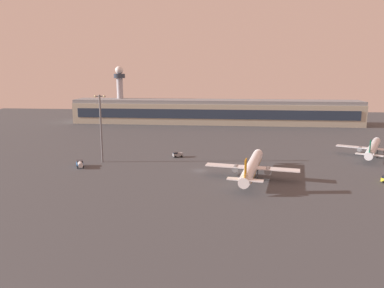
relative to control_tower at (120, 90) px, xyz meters
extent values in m
plane|color=#424449|center=(67.96, -129.61, -22.60)|extent=(416.00, 416.00, 0.00)
cube|color=#B2AD99|center=(68.39, -5.43, -15.60)|extent=(195.17, 22.00, 14.00)
cube|color=#263347|center=(68.39, -16.63, -14.90)|extent=(187.37, 0.40, 6.16)
cube|color=gray|center=(68.39, -5.43, -7.40)|extent=(195.17, 19.80, 2.40)
cylinder|color=#A8A8B2|center=(0.00, 0.00, -7.18)|extent=(4.40, 4.40, 30.83)
cylinder|color=#2D3847|center=(0.00, 0.00, 9.74)|extent=(8.00, 8.00, 3.00)
sphere|color=silver|center=(0.00, 0.00, 13.76)|extent=(5.60, 5.60, 5.60)
cylinder|color=white|center=(86.51, -137.00, -18.54)|extent=(9.92, 35.70, 3.76)
cone|color=white|center=(89.83, -118.31, -18.54)|extent=(3.93, 2.96, 3.57)
cone|color=white|center=(83.16, -155.89, -18.54)|extent=(3.81, 3.32, 3.38)
cube|color=white|center=(86.34, -137.97, -18.74)|extent=(31.84, 9.42, 0.35)
cube|color=white|center=(83.49, -154.04, -18.35)|extent=(11.12, 4.24, 0.35)
cube|color=orange|center=(83.54, -153.74, -15.33)|extent=(0.84, 3.17, 6.43)
cylinder|color=slate|center=(80.99, -137.02, -19.43)|extent=(2.76, 3.88, 2.18)
cylinder|color=slate|center=(91.70, -138.92, -19.43)|extent=(2.76, 3.88, 2.18)
cube|color=orange|center=(86.51, -137.00, -19.58)|extent=(9.05, 32.83, 0.36)
cylinder|color=#333338|center=(88.50, -125.79, -20.30)|extent=(0.28, 0.28, 3.51)
cylinder|color=black|center=(88.50, -125.79, -22.05)|extent=(0.58, 1.14, 1.09)
cylinder|color=#333338|center=(83.94, -139.05, -20.30)|extent=(0.28, 0.28, 3.51)
cylinder|color=black|center=(83.94, -139.05, -22.05)|extent=(0.58, 1.14, 1.09)
cylinder|color=#333338|center=(88.22, -139.82, -20.30)|extent=(0.28, 0.28, 3.51)
cylinder|color=black|center=(88.22, -139.82, -22.05)|extent=(0.58, 1.14, 1.09)
cylinder|color=silver|center=(139.79, -99.43, -18.85)|extent=(16.87, 31.36, 3.47)
cone|color=silver|center=(147.10, -83.48, -18.85)|extent=(3.91, 3.37, 3.30)
cone|color=silver|center=(132.39, -115.55, -18.85)|extent=(3.91, 3.63, 3.13)
cube|color=silver|center=(139.41, -100.26, -19.03)|extent=(28.11, 15.52, 0.32)
cube|color=silver|center=(133.12, -113.97, -18.67)|extent=(10.05, 6.19, 0.32)
cube|color=#146B4C|center=(133.23, -113.72, -15.88)|extent=(1.47, 2.77, 5.94)
cylinder|color=slate|center=(134.84, -98.17, -19.67)|extent=(3.20, 3.83, 2.01)
cube|color=#146B4C|center=(139.79, -99.43, -19.80)|extent=(15.46, 28.82, 0.33)
cylinder|color=#333338|center=(144.18, -89.86, -20.47)|extent=(0.26, 0.26, 3.25)
cylinder|color=black|center=(144.18, -89.86, -22.09)|extent=(0.75, 1.07, 1.01)
cylinder|color=#333338|center=(137.01, -100.67, -20.47)|extent=(0.26, 0.26, 3.25)
cylinder|color=black|center=(137.01, -100.67, -22.09)|extent=(0.75, 1.07, 1.01)
cylinder|color=#333338|center=(140.66, -102.35, -20.47)|extent=(0.26, 0.26, 3.25)
cylinder|color=black|center=(140.66, -102.35, -22.09)|extent=(0.75, 1.07, 1.01)
cylinder|color=black|center=(129.11, -139.21, -22.15)|extent=(0.92, 0.74, 0.90)
cube|color=gray|center=(56.02, -109.61, -21.60)|extent=(2.74, 2.69, 1.10)
cube|color=#1E232D|center=(56.02, -109.61, -20.70)|extent=(2.44, 2.44, 0.70)
cube|color=gray|center=(57.74, -108.83, -21.45)|extent=(2.98, 2.74, 1.40)
cylinder|color=black|center=(56.10, -110.50, -22.15)|extent=(0.94, 0.64, 0.90)
cylinder|color=black|center=(55.40, -108.95, -22.15)|extent=(0.94, 0.64, 0.90)
cylinder|color=black|center=(58.55, -109.40, -22.15)|extent=(0.94, 0.64, 0.90)
cylinder|color=black|center=(57.85, -107.85, -22.15)|extent=(0.94, 0.64, 0.90)
cube|color=#3372BF|center=(21.59, -128.19, -21.55)|extent=(3.50, 3.76, 1.20)
cube|color=#1E232D|center=(21.59, -128.19, -20.60)|extent=(3.16, 3.35, 0.70)
cylinder|color=silver|center=(22.81, -130.60, -21.16)|extent=(3.51, 4.56, 1.80)
cylinder|color=black|center=(20.47, -128.30, -22.15)|extent=(0.67, 0.94, 0.90)
cylinder|color=black|center=(22.34, -127.35, -22.15)|extent=(0.67, 0.94, 0.90)
cylinder|color=black|center=(22.20, -131.72, -22.15)|extent=(0.67, 0.94, 0.90)
cylinder|color=black|center=(24.08, -130.77, -22.15)|extent=(0.67, 0.94, 0.90)
cylinder|color=slate|center=(27.95, -120.55, -9.15)|extent=(0.70, 0.70, 26.90)
cube|color=slate|center=(27.95, -120.55, 3.70)|extent=(4.80, 0.40, 0.40)
sphere|color=#F9EAB2|center=(26.15, -120.55, 3.70)|extent=(0.90, 0.90, 0.90)
sphere|color=#F9EAB2|center=(29.75, -120.55, 3.70)|extent=(0.90, 0.90, 0.90)
camera|label=1|loc=(78.48, -261.20, 13.62)|focal=34.70mm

